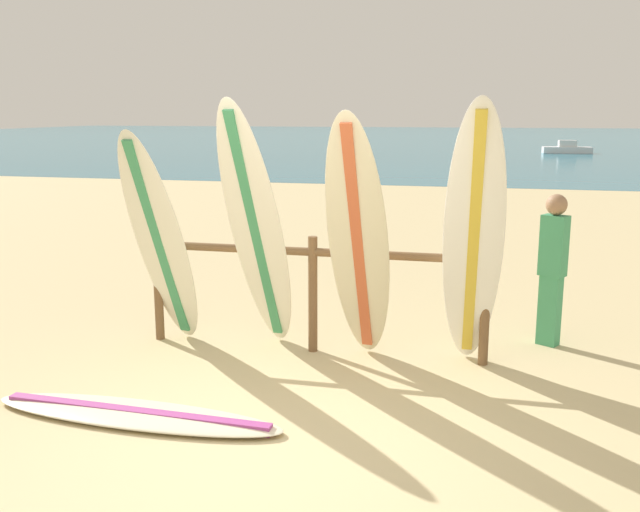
{
  "coord_description": "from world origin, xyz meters",
  "views": [
    {
      "loc": [
        1.48,
        -4.32,
        2.32
      ],
      "look_at": [
        -0.13,
        2.44,
        0.89
      ],
      "focal_mm": 39.83,
      "sensor_mm": 36.0,
      "label": 1
    }
  ],
  "objects_px": {
    "surfboard_leaning_left": "(257,231)",
    "surfboard_leaning_center_left": "(358,244)",
    "surfboard_rack": "(313,276)",
    "surfboard_leaning_center": "(473,240)",
    "surfboard_leaning_far_left": "(160,241)",
    "surfboard_lying_on_sand": "(135,414)",
    "small_boat_offshore": "(567,149)",
    "beachgoer_standing": "(553,263)"
  },
  "relations": [
    {
      "from": "surfboard_leaning_left",
      "to": "surfboard_lying_on_sand",
      "type": "distance_m",
      "value": 2.01
    },
    {
      "from": "surfboard_leaning_far_left",
      "to": "surfboard_leaning_center",
      "type": "relative_size",
      "value": 0.89
    },
    {
      "from": "surfboard_rack",
      "to": "surfboard_leaning_center_left",
      "type": "bearing_deg",
      "value": -37.94
    },
    {
      "from": "surfboard_leaning_far_left",
      "to": "surfboard_leaning_center",
      "type": "distance_m",
      "value": 2.96
    },
    {
      "from": "surfboard_rack",
      "to": "surfboard_leaning_center",
      "type": "relative_size",
      "value": 1.37
    },
    {
      "from": "small_boat_offshore",
      "to": "surfboard_leaning_center_left",
      "type": "bearing_deg",
      "value": -98.33
    },
    {
      "from": "surfboard_leaning_far_left",
      "to": "surfboard_lying_on_sand",
      "type": "distance_m",
      "value": 1.95
    },
    {
      "from": "surfboard_leaning_far_left",
      "to": "surfboard_lying_on_sand",
      "type": "xyz_separation_m",
      "value": [
        0.5,
        -1.56,
        -1.05
      ]
    },
    {
      "from": "surfboard_lying_on_sand",
      "to": "beachgoer_standing",
      "type": "bearing_deg",
      "value": 38.71
    },
    {
      "from": "surfboard_leaning_center_left",
      "to": "small_boat_offshore",
      "type": "height_order",
      "value": "surfboard_leaning_center_left"
    },
    {
      "from": "surfboard_leaning_far_left",
      "to": "surfboard_leaning_left",
      "type": "xyz_separation_m",
      "value": [
        0.99,
        -0.02,
        0.14
      ]
    },
    {
      "from": "surfboard_rack",
      "to": "surfboard_leaning_left",
      "type": "distance_m",
      "value": 0.72
    },
    {
      "from": "surfboard_rack",
      "to": "beachgoer_standing",
      "type": "relative_size",
      "value": 2.2
    },
    {
      "from": "surfboard_leaning_far_left",
      "to": "small_boat_offshore",
      "type": "distance_m",
      "value": 36.19
    },
    {
      "from": "beachgoer_standing",
      "to": "small_boat_offshore",
      "type": "distance_m",
      "value": 34.62
    },
    {
      "from": "surfboard_rack",
      "to": "surfboard_lying_on_sand",
      "type": "xyz_separation_m",
      "value": [
        -0.95,
        -1.84,
        -0.72
      ]
    },
    {
      "from": "surfboard_leaning_center",
      "to": "small_boat_offshore",
      "type": "relative_size",
      "value": 0.92
    },
    {
      "from": "surfboard_lying_on_sand",
      "to": "beachgoer_standing",
      "type": "distance_m",
      "value": 4.2
    },
    {
      "from": "surfboard_leaning_center",
      "to": "small_boat_offshore",
      "type": "xyz_separation_m",
      "value": [
        4.22,
        35.49,
        -0.97
      ]
    },
    {
      "from": "surfboard_leaning_far_left",
      "to": "surfboard_leaning_center_left",
      "type": "xyz_separation_m",
      "value": [
        1.97,
        -0.12,
        0.08
      ]
    },
    {
      "from": "surfboard_rack",
      "to": "small_boat_offshore",
      "type": "bearing_deg",
      "value": 80.76
    },
    {
      "from": "surfboard_leaning_center",
      "to": "small_boat_offshore",
      "type": "bearing_deg",
      "value": 83.22
    },
    {
      "from": "surfboard_rack",
      "to": "surfboard_lying_on_sand",
      "type": "relative_size",
      "value": 1.39
    },
    {
      "from": "surfboard_leaning_center_left",
      "to": "beachgoer_standing",
      "type": "bearing_deg",
      "value": 33.2
    },
    {
      "from": "surfboard_rack",
      "to": "small_boat_offshore",
      "type": "distance_m",
      "value": 35.65
    },
    {
      "from": "surfboard_leaning_left",
      "to": "surfboard_leaning_center",
      "type": "xyz_separation_m",
      "value": [
        1.97,
        -0.01,
        0.0
      ]
    },
    {
      "from": "surfboard_leaning_center_left",
      "to": "small_boat_offshore",
      "type": "distance_m",
      "value": 35.98
    },
    {
      "from": "surfboard_rack",
      "to": "surfboard_leaning_center_left",
      "type": "height_order",
      "value": "surfboard_leaning_center_left"
    },
    {
      "from": "surfboard_leaning_far_left",
      "to": "beachgoer_standing",
      "type": "relative_size",
      "value": 1.42
    },
    {
      "from": "surfboard_rack",
      "to": "small_boat_offshore",
      "type": "height_order",
      "value": "surfboard_rack"
    },
    {
      "from": "surfboard_leaning_center",
      "to": "surfboard_lying_on_sand",
      "type": "bearing_deg",
      "value": -148.14
    },
    {
      "from": "surfboard_leaning_center",
      "to": "surfboard_leaning_far_left",
      "type": "bearing_deg",
      "value": 179.39
    },
    {
      "from": "surfboard_rack",
      "to": "surfboard_leaning_left",
      "type": "xyz_separation_m",
      "value": [
        -0.46,
        -0.3,
        0.47
      ]
    },
    {
      "from": "surfboard_leaning_center",
      "to": "beachgoer_standing",
      "type": "relative_size",
      "value": 1.61
    },
    {
      "from": "surfboard_leaning_center_left",
      "to": "small_boat_offshore",
      "type": "bearing_deg",
      "value": 81.67
    },
    {
      "from": "small_boat_offshore",
      "to": "surfboard_leaning_center",
      "type": "bearing_deg",
      "value": -96.78
    },
    {
      "from": "surfboard_rack",
      "to": "beachgoer_standing",
      "type": "xyz_separation_m",
      "value": [
        2.26,
        0.74,
        0.08
      ]
    },
    {
      "from": "surfboard_leaning_far_left",
      "to": "surfboard_leaning_center",
      "type": "bearing_deg",
      "value": -0.61
    },
    {
      "from": "surfboard_leaning_left",
      "to": "surfboard_leaning_center",
      "type": "height_order",
      "value": "surfboard_leaning_center"
    },
    {
      "from": "surfboard_leaning_center_left",
      "to": "surfboard_lying_on_sand",
      "type": "distance_m",
      "value": 2.35
    },
    {
      "from": "surfboard_leaning_center_left",
      "to": "beachgoer_standing",
      "type": "xyz_separation_m",
      "value": [
        1.75,
        1.14,
        -0.33
      ]
    },
    {
      "from": "surfboard_leaning_left",
      "to": "surfboard_leaning_center_left",
      "type": "distance_m",
      "value": 0.98
    }
  ]
}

